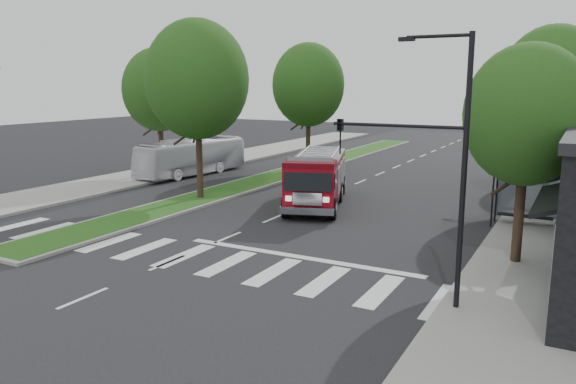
% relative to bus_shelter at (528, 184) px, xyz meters
% --- Properties ---
extents(ground, '(140.00, 140.00, 0.00)m').
position_rel_bus_shelter_xyz_m(ground, '(-11.20, -8.15, -2.04)').
color(ground, black).
rests_on(ground, ground).
extents(sidewalk_right, '(5.00, 80.00, 0.15)m').
position_rel_bus_shelter_xyz_m(sidewalk_right, '(1.30, 1.85, -1.96)').
color(sidewalk_right, gray).
rests_on(sidewalk_right, ground).
extents(sidewalk_left, '(5.00, 80.00, 0.15)m').
position_rel_bus_shelter_xyz_m(sidewalk_left, '(-25.70, 1.85, -1.96)').
color(sidewalk_left, gray).
rests_on(sidewalk_left, ground).
extents(median, '(3.00, 50.00, 0.15)m').
position_rel_bus_shelter_xyz_m(median, '(-17.20, 9.85, -1.96)').
color(median, gray).
rests_on(median, ground).
extents(bus_shelter, '(3.20, 1.60, 2.61)m').
position_rel_bus_shelter_xyz_m(bus_shelter, '(0.00, 0.00, 0.00)').
color(bus_shelter, black).
rests_on(bus_shelter, ground).
extents(tree_right_near, '(4.40, 4.40, 8.05)m').
position_rel_bus_shelter_xyz_m(tree_right_near, '(0.30, -6.15, 3.47)').
color(tree_right_near, black).
rests_on(tree_right_near, ground).
extents(tree_right_mid, '(5.60, 5.60, 9.72)m').
position_rel_bus_shelter_xyz_m(tree_right_mid, '(0.30, 5.85, 4.45)').
color(tree_right_mid, black).
rests_on(tree_right_mid, ground).
extents(tree_right_far, '(5.00, 5.00, 8.73)m').
position_rel_bus_shelter_xyz_m(tree_right_far, '(0.30, 15.85, 3.80)').
color(tree_right_far, black).
rests_on(tree_right_far, ground).
extents(tree_median_near, '(5.80, 5.80, 10.16)m').
position_rel_bus_shelter_xyz_m(tree_median_near, '(-17.20, -2.15, 4.77)').
color(tree_median_near, black).
rests_on(tree_median_near, ground).
extents(tree_median_far, '(5.60, 5.60, 9.72)m').
position_rel_bus_shelter_xyz_m(tree_median_far, '(-17.20, 11.85, 4.45)').
color(tree_median_far, black).
rests_on(tree_median_far, ground).
extents(tree_left_mid, '(5.20, 5.20, 9.16)m').
position_rel_bus_shelter_xyz_m(tree_left_mid, '(-25.20, 3.85, 4.12)').
color(tree_left_mid, black).
rests_on(tree_left_mid, ground).
extents(streetlight_right_near, '(4.08, 0.22, 8.00)m').
position_rel_bus_shelter_xyz_m(streetlight_right_near, '(-1.59, -11.65, 2.63)').
color(streetlight_right_near, black).
rests_on(streetlight_right_near, ground).
extents(streetlight_right_far, '(2.11, 0.20, 8.00)m').
position_rel_bus_shelter_xyz_m(streetlight_right_far, '(-0.85, 11.85, 2.44)').
color(streetlight_right_far, black).
rests_on(streetlight_right_far, ground).
extents(fire_engine, '(5.27, 9.08, 3.02)m').
position_rel_bus_shelter_xyz_m(fire_engine, '(-10.71, -0.16, -0.59)').
color(fire_engine, '#53040C').
rests_on(fire_engine, ground).
extents(city_bus, '(3.22, 9.75, 2.67)m').
position_rel_bus_shelter_xyz_m(city_bus, '(-23.20, 4.85, -0.71)').
color(city_bus, silver).
rests_on(city_bus, ground).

